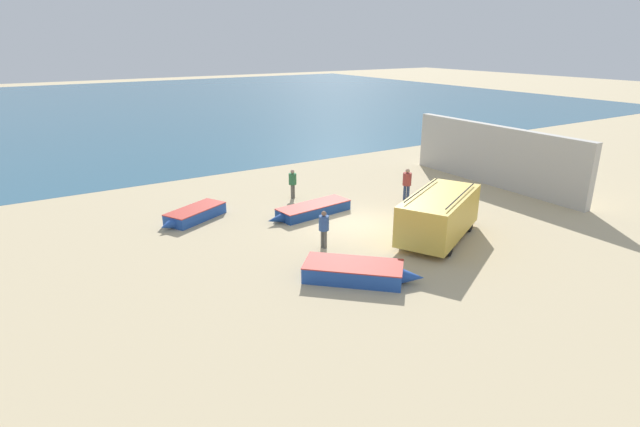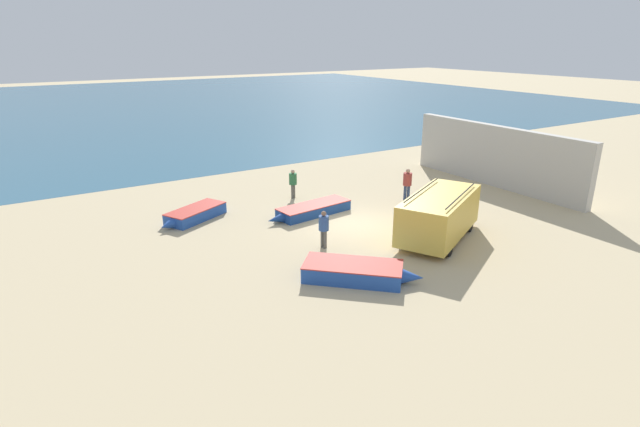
{
  "view_description": "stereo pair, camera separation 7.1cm",
  "coord_description": "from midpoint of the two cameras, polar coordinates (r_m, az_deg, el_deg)",
  "views": [
    {
      "loc": [
        -13.11,
        -17.94,
        8.27
      ],
      "look_at": [
        -2.04,
        -0.38,
        1.0
      ],
      "focal_mm": 28.0,
      "sensor_mm": 36.0,
      "label": 1
    },
    {
      "loc": [
        -13.05,
        -17.98,
        8.27
      ],
      "look_at": [
        -2.04,
        -0.38,
        1.0
      ],
      "focal_mm": 28.0,
      "sensor_mm": 36.0,
      "label": 2
    }
  ],
  "objects": [
    {
      "name": "ground_plane",
      "position": [
        23.71,
        3.6,
        -1.15
      ],
      "size": [
        200.0,
        200.0,
        0.0
      ],
      "primitive_type": "plane",
      "color": "tan"
    },
    {
      "name": "fisherman_0",
      "position": [
        27.18,
        9.84,
        3.61
      ],
      "size": [
        0.46,
        0.46,
        1.76
      ],
      "rotation": [
        0.0,
        0.0,
        4.09
      ],
      "color": "navy",
      "rests_on": "ground_plane"
    },
    {
      "name": "fishing_rowboat_2",
      "position": [
        18.25,
        4.13,
        -6.64
      ],
      "size": [
        3.85,
        3.72,
        0.61
      ],
      "rotation": [
        0.0,
        0.0,
        5.53
      ],
      "color": "#234CA3",
      "rests_on": "ground_plane"
    },
    {
      "name": "fishing_rowboat_1",
      "position": [
        24.83,
        -14.32,
        -0.1
      ],
      "size": [
        3.69,
        2.53,
        0.56
      ],
      "rotation": [
        0.0,
        0.0,
        3.62
      ],
      "color": "#234CA3",
      "rests_on": "ground_plane"
    },
    {
      "name": "harbor_wall",
      "position": [
        31.37,
        19.29,
        6.25
      ],
      "size": [
        0.5,
        11.99,
        3.53
      ],
      "primitive_type": "cube",
      "color": "#BCB7AD",
      "rests_on": "ground_plane"
    },
    {
      "name": "fisherman_2",
      "position": [
        27.26,
        -3.22,
        3.71
      ],
      "size": [
        0.42,
        0.42,
        1.6
      ],
      "rotation": [
        0.0,
        0.0,
        2.11
      ],
      "color": "#5B564C",
      "rests_on": "ground_plane"
    },
    {
      "name": "sea_water",
      "position": [
        71.65,
        -21.93,
        11.33
      ],
      "size": [
        120.0,
        80.0,
        0.01
      ],
      "primitive_type": "cube",
      "color": "#33607A",
      "rests_on": "ground_plane"
    },
    {
      "name": "fisherman_1",
      "position": [
        20.63,
        0.35,
        -1.43
      ],
      "size": [
        0.42,
        0.42,
        1.62
      ],
      "rotation": [
        0.0,
        0.0,
        0.21
      ],
      "color": "#5B564C",
      "rests_on": "ground_plane"
    },
    {
      "name": "fishing_rowboat_0",
      "position": [
        24.79,
        -1.07,
        0.43
      ],
      "size": [
        4.73,
        1.72,
        0.51
      ],
      "rotation": [
        0.0,
        0.0,
        3.26
      ],
      "color": "navy",
      "rests_on": "ground_plane"
    },
    {
      "name": "parked_van",
      "position": [
        22.15,
        13.39,
        -0.08
      ],
      "size": [
        5.56,
        4.26,
        2.14
      ],
      "rotation": [
        0.0,
        0.0,
        0.48
      ],
      "color": "gold",
      "rests_on": "ground_plane"
    }
  ]
}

